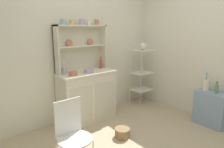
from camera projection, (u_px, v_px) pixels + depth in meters
The scene contains 20 objects.
wall_back at pixel (80, 47), 3.43m from camera, with size 3.84×0.05×2.50m, color silver.
wall_right at pixel (219, 48), 3.20m from camera, with size 0.05×3.84×2.50m, color silver.
hutch_cabinet at pixel (87, 96), 3.40m from camera, with size 0.98×0.45×0.86m.
hutch_shelf_unit at pixel (80, 45), 3.33m from camera, with size 0.91×0.18×0.76m.
bakers_rack at pixel (142, 71), 4.08m from camera, with size 0.41×0.32×1.14m.
side_shelf_blue at pixel (211, 109), 3.26m from camera, with size 0.28×0.48×0.56m, color #849EBC.
wire_chair at pixel (72, 131), 2.10m from camera, with size 0.36×0.36×0.85m.
floor_basket at pixel (122, 133), 2.93m from camera, with size 0.22×0.22×0.13m, color #93754C.
cup_sky_0 at pixel (63, 22), 3.02m from camera, with size 0.08×0.07×0.08m.
cup_gold_1 at pixel (72, 22), 3.11m from camera, with size 0.09×0.07×0.08m.
cup_lilac_2 at pixel (81, 22), 3.22m from camera, with size 0.08×0.07×0.09m.
cup_cream_3 at pixel (89, 22), 3.30m from camera, with size 0.08×0.07×0.08m.
cup_terracotta_4 at pixel (97, 22), 3.40m from camera, with size 0.08×0.07×0.09m.
bowl_mixing_large at pixel (73, 73), 3.07m from camera, with size 0.14×0.14×0.06m, color #C67556.
bowl_floral_medium at pixel (89, 71), 3.24m from camera, with size 0.16×0.16×0.06m, color #B79ECC.
jam_bottle at pixel (101, 64), 3.57m from camera, with size 0.05×0.05×0.21m.
utensil_jar at pixel (64, 71), 3.13m from camera, with size 0.08×0.08×0.23m.
porcelain_teapot at pixel (143, 46), 3.96m from camera, with size 0.23×0.14×0.16m.
flower_vase at pixel (206, 84), 3.26m from camera, with size 0.10×0.10×0.33m.
oil_bottle at pixel (217, 89), 3.14m from camera, with size 0.06×0.06×0.18m.
Camera 1 is at (-1.74, -1.40, 1.59)m, focal length 31.86 mm.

